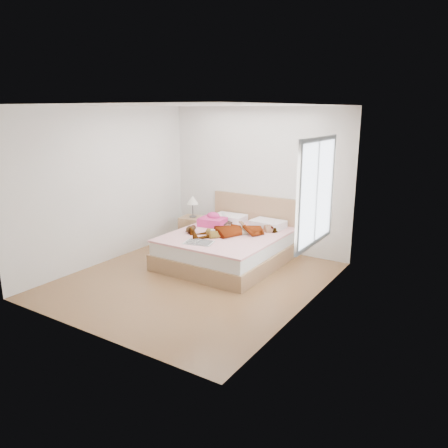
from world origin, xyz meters
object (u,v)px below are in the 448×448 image
object	(u,v)px
magazine	(199,242)
coffee_mug	(213,233)
woman	(236,228)
nightstand	(193,228)
phone	(224,214)
towel	(213,220)
bed	(230,246)
plush_toy	(191,229)

from	to	relation	value
magazine	coffee_mug	size ratio (longest dim) A/B	3.90
woman	nightstand	world-z (taller)	nightstand
phone	magazine	size ratio (longest dim) A/B	0.21
phone	nightstand	xyz separation A→B (m)	(-0.74, 0.07, -0.39)
towel	woman	bearing A→B (deg)	-21.23
nightstand	bed	bearing A→B (deg)	-21.54
phone	coffee_mug	world-z (taller)	phone
magazine	coffee_mug	xyz separation A→B (m)	(-0.04, 0.48, 0.04)
towel	nightstand	size ratio (longest dim) A/B	0.52
plush_toy	nightstand	distance (m)	1.02
woman	bed	distance (m)	0.37
phone	towel	size ratio (longest dim) A/B	0.21
towel	magazine	world-z (taller)	towel
woman	coffee_mug	bearing A→B (deg)	-92.60
towel	coffee_mug	distance (m)	0.64
nightstand	towel	bearing A→B (deg)	-19.99
magazine	phone	bearing A→B (deg)	103.19
woman	towel	xyz separation A→B (m)	(-0.64, 0.25, -0.01)
plush_toy	nightstand	world-z (taller)	nightstand
bed	nightstand	bearing A→B (deg)	158.46
bed	phone	bearing A→B (deg)	134.48
bed	magazine	size ratio (longest dim) A/B	4.11
phone	coffee_mug	bearing A→B (deg)	-118.89
bed	nightstand	size ratio (longest dim) A/B	2.18
phone	magazine	distance (m)	1.20
towel	magazine	size ratio (longest dim) A/B	0.98
towel	coffee_mug	size ratio (longest dim) A/B	3.84
woman	plush_toy	world-z (taller)	woman
woman	coffee_mug	size ratio (longest dim) A/B	11.84
bed	towel	world-z (taller)	bed
phone	plush_toy	world-z (taller)	phone
phone	nightstand	bearing A→B (deg)	127.37
phone	bed	xyz separation A→B (m)	(0.36, -0.37, -0.43)
bed	magazine	distance (m)	0.82
phone	plush_toy	distance (m)	0.78
woman	plush_toy	size ratio (longest dim) A/B	6.51
woman	plush_toy	bearing A→B (deg)	-110.73
plush_toy	nightstand	bearing A→B (deg)	124.74
phone	coffee_mug	xyz separation A→B (m)	(0.22, -0.67, -0.15)
bed	coffee_mug	bearing A→B (deg)	-114.19
towel	plush_toy	bearing A→B (deg)	-94.32
bed	plush_toy	size ratio (longest dim) A/B	8.82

